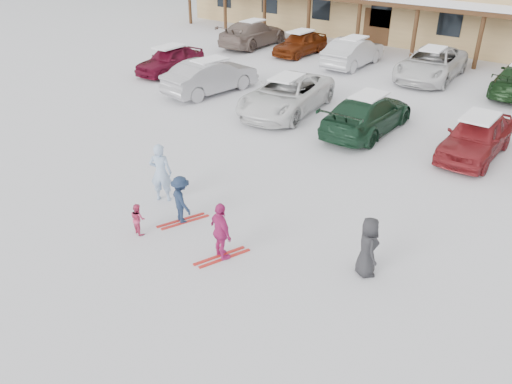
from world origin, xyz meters
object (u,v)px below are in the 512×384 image
Objects in this scene: parked_car_8 at (300,43)px; parked_car_2 at (286,95)px; parked_car_9 at (353,52)px; parked_car_1 at (211,76)px; parked_car_0 at (170,60)px; parked_car_7 at (253,33)px; parked_car_10 at (431,64)px; parked_car_4 at (476,136)px; adult_skier at (161,173)px; toddler_red at (138,219)px; parked_car_3 at (367,114)px; bystander_dark at (368,247)px; child_magenta at (221,232)px; child_navy at (181,200)px.

parked_car_2 is at bearing -58.54° from parked_car_8.
parked_car_2 is 8.50m from parked_car_9.
parked_car_1 is 4.31m from parked_car_2.
parked_car_7 reaches higher than parked_car_0.
parked_car_7 is (-8.78, 8.86, 0.04)m from parked_car_2.
parked_car_2 is 0.97× the size of parked_car_10.
parked_car_0 is 0.97× the size of parked_car_4.
parked_car_2 is (-1.50, 8.44, -0.14)m from adult_skier.
toddler_red is 10.30m from parked_car_2.
parked_car_3 is at bearing -172.18° from parked_car_1.
parked_car_4 is 0.76× the size of parked_car_10.
toddler_red is 5.87m from bystander_dark.
adult_skier reaches higher than parked_car_4.
adult_skier is 3.43m from child_magenta.
adult_skier is 10.73m from parked_car_4.
child_navy is (0.52, 1.08, 0.25)m from toddler_red.
parked_car_9 reaches higher than bystander_dark.
parked_car_3 is at bearing 120.08° from parked_car_9.
bystander_dark reaches higher than parked_car_0.
parked_car_10 is at bearing -122.97° from parked_car_1.
parked_car_1 is at bearing -85.50° from adult_skier.
toddler_red is 12.03m from parked_car_1.
child_magenta is at bearing 140.92° from parked_car_1.
adult_skier is 6.30m from bystander_dark.
parked_car_0 is (-13.05, 10.73, -0.06)m from child_magenta.
parked_car_3 is at bearing -84.88° from toddler_red.
parked_car_3 reaches higher than parked_car_8.
adult_skier is 17.07m from parked_car_10.
parked_car_4 is 0.90× the size of parked_car_9.
child_navy is 0.29× the size of parked_car_1.
child_navy is at bearing 102.29° from parked_car_9.
child_navy is 0.25× the size of parked_car_2.
parked_car_3 is (0.89, 9.01, 0.04)m from child_navy.
parked_car_0 is at bearing -9.38° from parked_car_1.
child_magenta is 0.37× the size of parked_car_8.
toddler_red is at bearing -85.12° from parked_car_2.
parked_car_8 is at bearing -41.44° from child_magenta.
parked_car_1 is at bearing -30.19° from child_navy.
child_navy is at bearing 128.90° from adult_skier.
parked_car_8 is (-7.94, 17.75, 0.01)m from child_navy.
parked_car_1 is (-12.09, 7.93, 0.04)m from bystander_dark.
parked_car_9 reaches higher than parked_car_8.
parked_car_9 is 0.84× the size of parked_car_10.
parked_car_1 is 8.90m from parked_car_9.
child_navy is at bearing 119.73° from parked_car_7.
parked_car_10 is at bearing 30.62° from parked_car_0.
bystander_dark is 14.46m from parked_car_1.
bystander_dark is at bearing -32.20° from parked_car_0.
parked_car_2 reaches higher than parked_car_0.
toddler_red is at bearing -49.24° from parked_car_0.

